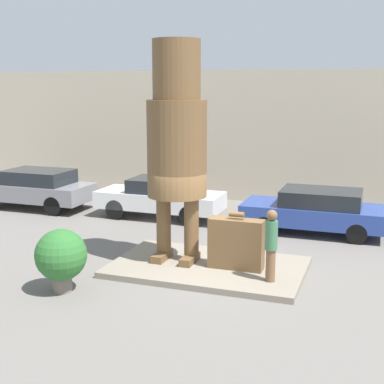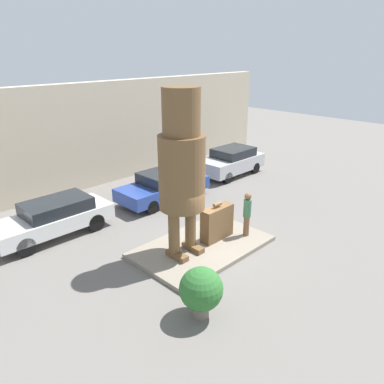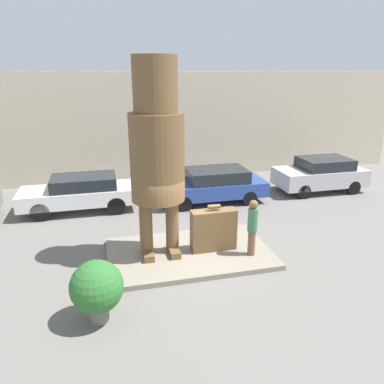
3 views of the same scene
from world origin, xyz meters
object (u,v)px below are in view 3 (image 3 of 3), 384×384
statue_figure (157,145)px  planter_pot (97,288)px  giant_suitcase (213,230)px  parked_car_white (80,192)px  parked_car_silver (321,174)px  tourist (252,225)px  parked_car_blue (213,184)px

statue_figure → planter_pot: bearing=-124.7°
planter_pot → giant_suitcase: bearing=35.8°
parked_car_white → parked_car_silver: parked_car_silver is taller
giant_suitcase → tourist: size_ratio=0.85×
giant_suitcase → parked_car_white: (-4.07, 4.83, -0.01)m
statue_figure → parked_car_silver: (8.35, 4.68, -2.65)m
parked_car_white → parked_car_blue: bearing=177.9°
planter_pot → tourist: bearing=22.8°
giant_suitcase → parked_car_silver: (6.71, 4.83, 0.03)m
giant_suitcase → statue_figure: bearing=174.9°
parked_car_white → parked_car_blue: parked_car_white is taller
giant_suitcase → tourist: bearing=-31.7°
statue_figure → parked_car_white: bearing=117.4°
giant_suitcase → planter_pot: (-3.48, -2.51, 0.06)m
parked_car_blue → giant_suitcase: bearing=73.1°
giant_suitcase → parked_car_blue: 4.83m
parked_car_blue → parked_car_silver: bearing=-177.8°
tourist → planter_pot: size_ratio=1.17×
parked_car_white → parked_car_silver: size_ratio=1.12×
giant_suitcase → planter_pot: bearing=-144.2°
tourist → planter_pot: 4.87m
parked_car_white → statue_figure: bearing=117.4°
giant_suitcase → planter_pot: 4.29m
parked_car_silver → statue_figure: bearing=29.3°
parked_car_silver → parked_car_white: bearing=0.0°
parked_car_blue → parked_car_silver: 5.31m
statue_figure → parked_car_blue: bearing=55.8°
statue_figure → tourist: bearing=-16.1°
statue_figure → giant_suitcase: size_ratio=3.86×
statue_figure → planter_pot: size_ratio=3.82×
statue_figure → parked_car_blue: size_ratio=1.25×
giant_suitcase → parked_car_blue: giant_suitcase is taller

